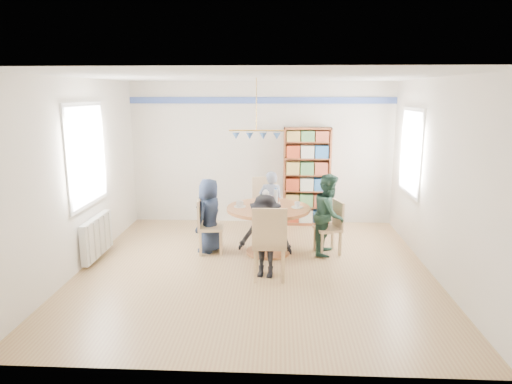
# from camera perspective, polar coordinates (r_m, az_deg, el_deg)

# --- Properties ---
(ground) EXTENTS (5.00, 5.00, 0.00)m
(ground) POSITION_cam_1_polar(r_m,az_deg,el_deg) (6.68, -0.18, -9.57)
(ground) COLOR tan
(room_shell) EXTENTS (5.00, 5.00, 5.00)m
(room_shell) POSITION_cam_1_polar(r_m,az_deg,el_deg) (7.13, -1.91, 5.53)
(room_shell) COLOR white
(room_shell) RESTS_ON ground
(radiator) EXTENTS (0.12, 1.00, 0.60)m
(radiator) POSITION_cam_1_polar(r_m,az_deg,el_deg) (7.37, -19.25, -5.29)
(radiator) COLOR silver
(radiator) RESTS_ON ground
(dining_table) EXTENTS (1.30, 1.30, 0.75)m
(dining_table) POSITION_cam_1_polar(r_m,az_deg,el_deg) (7.14, 1.55, -3.40)
(dining_table) COLOR #9A5E32
(dining_table) RESTS_ON ground
(chair_left) EXTENTS (0.42, 0.42, 0.87)m
(chair_left) POSITION_cam_1_polar(r_m,az_deg,el_deg) (7.22, -6.27, -3.93)
(chair_left) COLOR tan
(chair_left) RESTS_ON ground
(chair_right) EXTENTS (0.46, 0.46, 0.84)m
(chair_right) POSITION_cam_1_polar(r_m,az_deg,el_deg) (7.27, 9.48, -4.04)
(chair_right) COLOR tan
(chair_right) RESTS_ON ground
(chair_far) EXTENTS (0.57, 0.57, 1.01)m
(chair_far) POSITION_cam_1_polar(r_m,az_deg,el_deg) (8.18, 1.28, -1.35)
(chair_far) COLOR tan
(chair_far) RESTS_ON ground
(chair_near) EXTENTS (0.46, 0.46, 1.03)m
(chair_near) POSITION_cam_1_polar(r_m,az_deg,el_deg) (6.11, 1.70, -6.02)
(chair_near) COLOR tan
(chair_near) RESTS_ON ground
(person_left) EXTENTS (0.56, 0.67, 1.18)m
(person_left) POSITION_cam_1_polar(r_m,az_deg,el_deg) (7.25, -5.85, -2.94)
(person_left) COLOR #182136
(person_left) RESTS_ON ground
(person_right) EXTENTS (0.62, 0.72, 1.27)m
(person_right) POSITION_cam_1_polar(r_m,az_deg,el_deg) (7.20, 9.12, -2.76)
(person_right) COLOR #193327
(person_right) RESTS_ON ground
(person_far) EXTENTS (0.43, 0.29, 1.16)m
(person_far) POSITION_cam_1_polar(r_m,az_deg,el_deg) (8.03, 1.87, -1.45)
(person_far) COLOR gray
(person_far) RESTS_ON ground
(person_near) EXTENTS (0.82, 0.57, 1.16)m
(person_near) POSITION_cam_1_polar(r_m,az_deg,el_deg) (6.23, 1.17, -5.57)
(person_near) COLOR black
(person_near) RESTS_ON ground
(bookshelf) EXTENTS (0.89, 0.27, 1.86)m
(bookshelf) POSITION_cam_1_polar(r_m,az_deg,el_deg) (8.69, 6.35, 1.81)
(bookshelf) COLOR brown
(bookshelf) RESTS_ON ground
(tableware) EXTENTS (1.08, 1.08, 0.28)m
(tableware) POSITION_cam_1_polar(r_m,az_deg,el_deg) (7.10, 1.38, -1.36)
(tableware) COLOR white
(tableware) RESTS_ON dining_table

